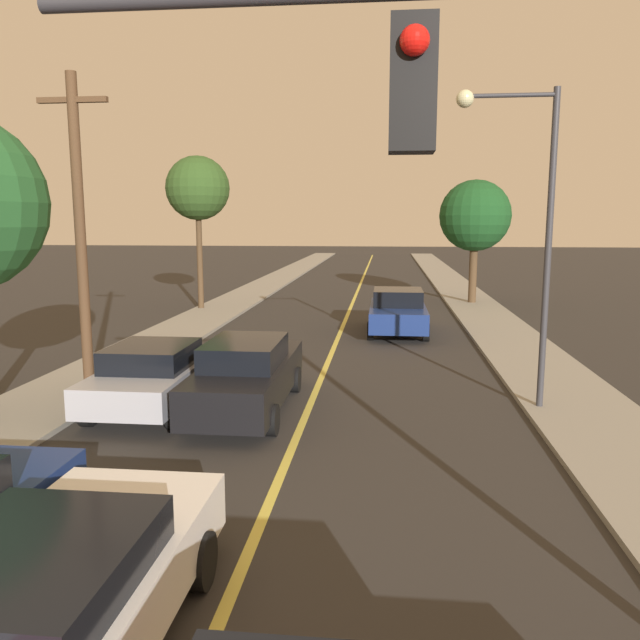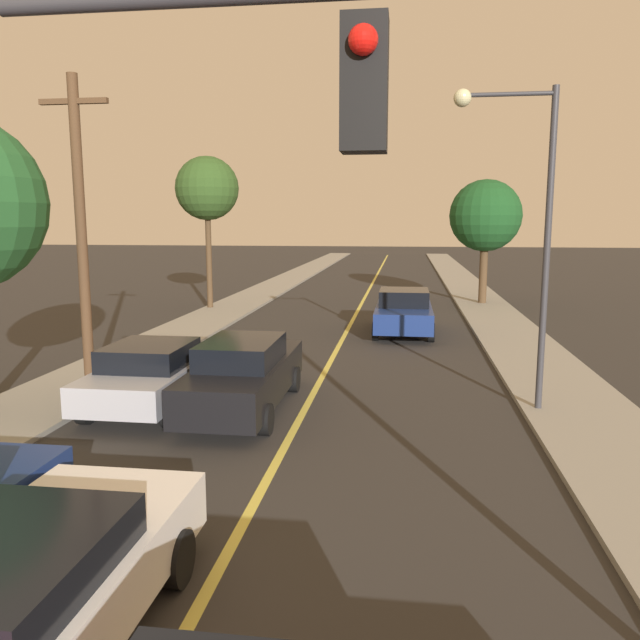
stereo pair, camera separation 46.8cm
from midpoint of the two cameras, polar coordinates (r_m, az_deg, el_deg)
name	(u,v)px [view 2 (the right image)]	position (r m, az deg, el deg)	size (l,w,h in m)	color
road_surface	(369,289)	(37.75, 4.89, 2.82)	(9.30, 80.00, 0.01)	#2D2B28
sidewalk_left	(273,287)	(38.49, -3.93, 3.04)	(2.50, 80.00, 0.12)	gray
sidewalk_right	(469,290)	(37.91, 13.84, 2.70)	(2.50, 80.00, 0.12)	gray
car_near_lane_front	(14,599)	(6.60, -24.25, -22.28)	(2.09, 4.82, 1.38)	white
car_near_lane_second	(244,374)	(13.60, -6.00, -4.93)	(1.85, 5.01, 1.59)	black
car_outer_lane_second	(153,373)	(14.18, -14.13, -4.74)	(2.01, 4.31, 1.45)	#A5A8B2
car_far_oncoming	(404,312)	(22.89, 8.24, 0.76)	(2.11, 4.55, 1.61)	navy
traffic_signal_mast	(623,216)	(4.80, 28.55, 8.32)	(5.99, 0.42, 5.74)	#333338
streetlamp_right	(524,204)	(13.71, 19.06, 10.03)	(2.06, 0.36, 6.62)	#333338
utility_pole_left	(81,230)	(15.30, -20.18, 7.70)	(1.60, 0.24, 7.18)	#513823
tree_left_far	(207,189)	(29.08, -9.83, 11.71)	(2.85, 2.85, 6.84)	#4C3823
tree_right_near	(486,216)	(31.33, 15.32, 9.15)	(3.43, 3.43, 5.93)	#4C3823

